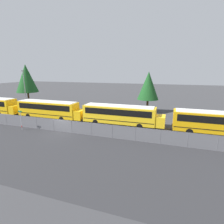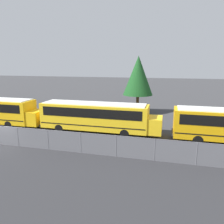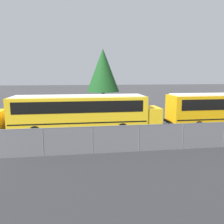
# 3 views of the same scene
# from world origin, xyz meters

# --- Properties ---
(school_bus_3) EXTENTS (13.17, 2.61, 3.25)m
(school_bus_3) POSITION_xyz_m (7.10, 5.71, 1.92)
(school_bus_3) COLOR yellow
(school_bus_3) RESTS_ON ground_plane
(tree_2) EXTENTS (4.43, 4.43, 8.51)m
(tree_2) POSITION_xyz_m (10.03, 16.56, 5.61)
(tree_2) COLOR #51381E
(tree_2) RESTS_ON ground_plane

